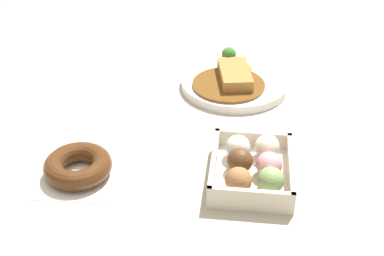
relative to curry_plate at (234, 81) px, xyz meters
name	(u,v)px	position (x,y,z in m)	size (l,w,h in m)	color
ground_plane	(205,117)	(0.13, -0.05, -0.02)	(1.60, 1.60, 0.00)	#B2A893
curry_plate	(234,81)	(0.00, 0.00, 0.00)	(0.23, 0.23, 0.06)	white
donut_box	(253,167)	(0.31, 0.05, 0.01)	(0.17, 0.14, 0.06)	beige
chocolate_ring_donut	(78,166)	(0.34, -0.25, 0.00)	(0.15, 0.15, 0.04)	white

